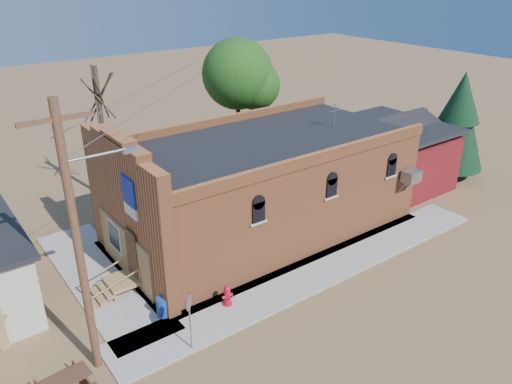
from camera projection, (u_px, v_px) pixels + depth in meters
ground at (307, 294)px, 20.09m from camera, size 120.00×120.00×0.00m
sidewalk_south at (319, 271)px, 21.54m from camera, size 19.00×2.20×0.08m
sidewalk_west at (101, 278)px, 21.05m from camera, size 2.60×10.00×0.08m
brick_bar at (259, 187)px, 24.02m from camera, size 16.40×7.97×6.30m
red_shed at (392, 147)px, 29.39m from camera, size 5.40×6.40×4.30m
utility_pole at (79, 239)px, 14.57m from camera, size 3.12×0.26×9.00m
tree_bare_near at (98, 96)px, 25.49m from camera, size 2.80×2.80×7.65m
tree_leafy at (238, 74)px, 30.74m from camera, size 4.40×4.40×8.15m
evergreen_tree at (459, 118)px, 29.86m from camera, size 3.60×3.60×6.50m
fire_hydrant at (227, 296)px, 19.18m from camera, size 0.48×0.46×0.84m
stop_sign at (189, 307)px, 16.46m from camera, size 0.44×0.49×2.23m
trash_barrel at (163, 307)px, 18.61m from camera, size 0.64×0.64×0.76m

